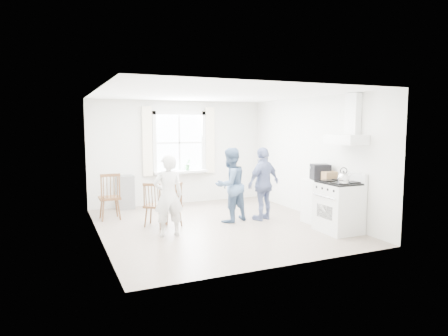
% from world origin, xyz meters
% --- Properties ---
extents(room_shell, '(4.62, 5.12, 2.64)m').
position_xyz_m(room_shell, '(0.00, 0.00, 1.30)').
color(room_shell, gray).
rests_on(room_shell, ground).
extents(window_assembly, '(1.88, 0.24, 1.70)m').
position_xyz_m(window_assembly, '(0.00, 2.45, 1.46)').
color(window_assembly, white).
rests_on(window_assembly, room_shell).
extents(range_hood, '(0.45, 0.76, 0.94)m').
position_xyz_m(range_hood, '(2.07, -1.35, 1.90)').
color(range_hood, silver).
rests_on(range_hood, room_shell).
extents(shelf_unit, '(0.40, 0.30, 0.80)m').
position_xyz_m(shelf_unit, '(-1.40, 2.33, 0.40)').
color(shelf_unit, gray).
rests_on(shelf_unit, ground).
extents(gas_stove, '(0.68, 0.76, 1.12)m').
position_xyz_m(gas_stove, '(1.91, -1.35, 0.48)').
color(gas_stove, silver).
rests_on(gas_stove, ground).
extents(kettle, '(0.22, 0.22, 0.30)m').
position_xyz_m(kettle, '(1.81, -1.57, 1.05)').
color(kettle, silver).
rests_on(kettle, gas_stove).
extents(low_cabinet, '(0.50, 0.55, 0.90)m').
position_xyz_m(low_cabinet, '(1.98, -0.65, 0.45)').
color(low_cabinet, silver).
rests_on(low_cabinet, ground).
extents(stereo_stack, '(0.43, 0.41, 0.31)m').
position_xyz_m(stereo_stack, '(1.99, -0.66, 1.06)').
color(stereo_stack, black).
rests_on(stereo_stack, low_cabinet).
extents(cardboard_box, '(0.30, 0.22, 0.19)m').
position_xyz_m(cardboard_box, '(2.05, -0.88, 0.99)').
color(cardboard_box, '#977349').
rests_on(cardboard_box, low_cabinet).
extents(windsor_chair_a, '(0.44, 0.43, 1.01)m').
position_xyz_m(windsor_chair_a, '(-1.89, 1.30, 0.61)').
color(windsor_chair_a, '#4B2D18').
rests_on(windsor_chair_a, ground).
extents(windsor_chair_b, '(0.51, 0.51, 0.89)m').
position_xyz_m(windsor_chair_b, '(-1.19, 0.40, 0.54)').
color(windsor_chair_b, '#4B2D18').
rests_on(windsor_chair_b, ground).
extents(windsor_chair_c, '(0.53, 0.53, 0.91)m').
position_xyz_m(windsor_chair_c, '(-0.82, 0.13, 0.55)').
color(windsor_chair_c, '#4B2D18').
rests_on(windsor_chair_c, ground).
extents(person_left, '(0.57, 0.57, 1.48)m').
position_xyz_m(person_left, '(-1.09, -0.34, 0.74)').
color(person_left, silver).
rests_on(person_left, ground).
extents(person_mid, '(0.95, 0.95, 1.54)m').
position_xyz_m(person_mid, '(0.38, 0.19, 0.77)').
color(person_mid, '#445D7F').
rests_on(person_mid, ground).
extents(person_right, '(1.16, 1.16, 1.54)m').
position_xyz_m(person_right, '(1.09, 0.06, 0.77)').
color(person_right, navy).
rests_on(person_right, ground).
extents(potted_plant, '(0.20, 0.20, 0.30)m').
position_xyz_m(potted_plant, '(0.19, 2.36, 1.00)').
color(potted_plant, '#357738').
rests_on(potted_plant, window_assembly).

